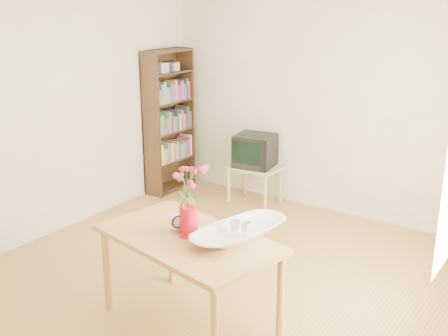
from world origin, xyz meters
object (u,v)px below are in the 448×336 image
Objects in this scene: mug at (177,223)px; bowl at (239,205)px; pitcher at (189,222)px; table at (189,247)px; television at (256,150)px.

mug is 0.25× the size of bowl.
table is at bearing -31.46° from pitcher.
table is 11.23× the size of mug.
television is (-1.30, 2.36, -0.34)m from bowl.
bowl is at bearing 59.08° from pitcher.
bowl is 1.06× the size of television.
table is 0.19m from pitcher.
bowl is at bearing 44.12° from table.
pitcher is (-0.01, 0.02, 0.19)m from table.
television is at bearing 121.82° from table.
table is 2.75m from television.
bowl reaches higher than table.
bowl reaches higher than television.
television is at bearing 140.94° from pitcher.
bowl is at bearing 176.14° from mug.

